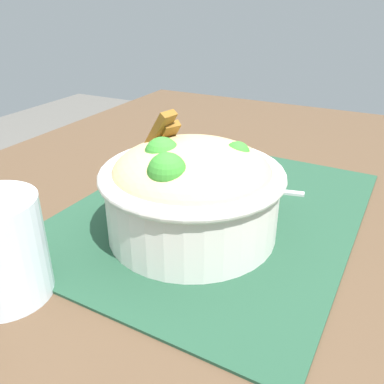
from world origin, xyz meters
name	(u,v)px	position (x,y,z in m)	size (l,w,h in m)	color
table	(228,251)	(0.00, 0.00, 0.70)	(1.07, 0.85, 0.77)	#4C3826
placemat	(215,211)	(-0.04, 0.01, 0.78)	(0.42, 0.33, 0.00)	#1E422D
bowl	(192,188)	(-0.10, 0.01, 0.83)	(0.22, 0.22, 0.13)	silver
fork	(249,188)	(0.04, -0.01, 0.78)	(0.04, 0.13, 0.00)	silver
drinking_glass	(0,255)	(-0.26, 0.11, 0.82)	(0.08, 0.08, 0.09)	silver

